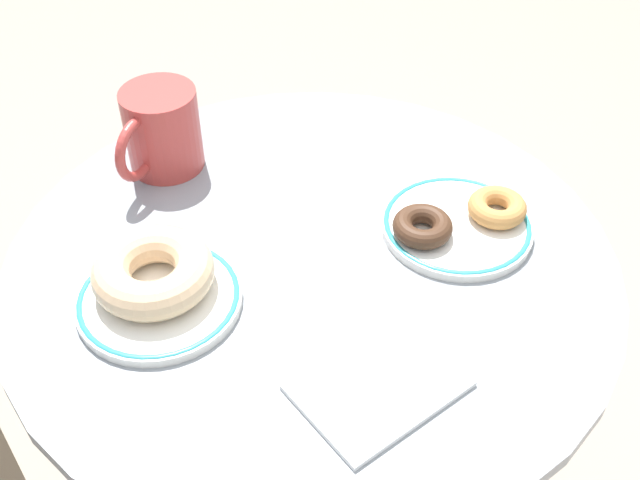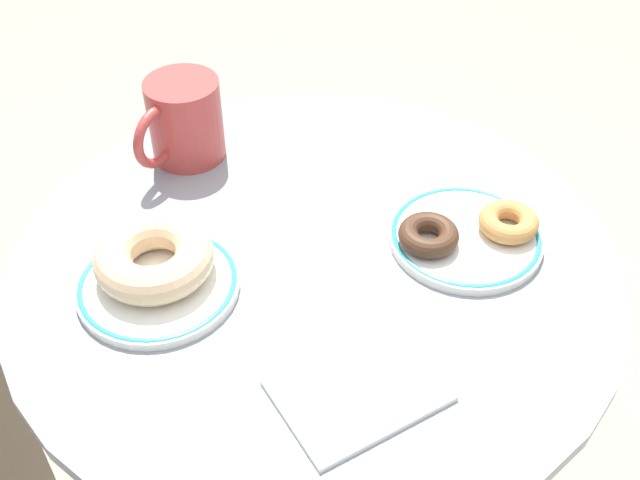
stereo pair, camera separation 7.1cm
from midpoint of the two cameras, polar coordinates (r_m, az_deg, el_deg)
cafe_table at (r=1.03m, az=1.64°, el=-11.24°), size 0.67×0.67×0.77m
plate_left at (r=0.81m, az=-9.43°, el=-3.35°), size 0.17×0.17×0.01m
plate_right at (r=0.88m, az=13.00°, el=0.13°), size 0.17×0.17×0.01m
donut_glazed at (r=0.80m, az=-9.68°, el=-1.60°), size 0.18×0.18×0.04m
donut_old_fashioned at (r=0.88m, az=16.02°, el=1.20°), size 0.09×0.09×0.02m
donut_chocolate at (r=0.85m, az=10.42°, el=0.28°), size 0.09×0.09×0.02m
paper_napkin at (r=0.72m, az=5.49°, el=-11.15°), size 0.17×0.15×0.01m
coffee_mug at (r=0.96m, az=-7.97°, el=8.65°), size 0.11×0.12×0.10m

